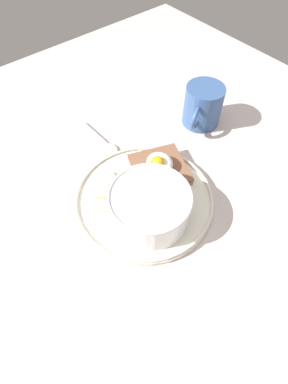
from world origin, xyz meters
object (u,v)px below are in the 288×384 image
at_px(toast_slice, 159,169).
at_px(banana_slice_front, 99,190).
at_px(poached_egg, 159,163).
at_px(banana_slice_right, 106,178).
at_px(spoon, 103,141).
at_px(oatmeal_bowl, 150,206).
at_px(banana_slice_back, 100,207).
at_px(coffee_mug, 203,106).
at_px(banana_slice_left, 121,183).

height_order(toast_slice, banana_slice_front, same).
distance_m(poached_egg, banana_slice_right, 0.11).
distance_m(banana_slice_right, spoon, 0.11).
bearing_deg(oatmeal_bowl, banana_slice_right, 5.84).
height_order(poached_egg, banana_slice_back, poached_egg).
relative_size(oatmeal_bowl, banana_slice_right, 2.99).
bearing_deg(oatmeal_bowl, toast_slice, -51.52).
relative_size(banana_slice_right, coffee_mug, 0.42).
bearing_deg(banana_slice_front, coffee_mug, -85.20).
distance_m(toast_slice, banana_slice_right, 0.11).
height_order(oatmeal_bowl, toast_slice, oatmeal_bowl).
height_order(toast_slice, banana_slice_left, toast_slice).
relative_size(banana_slice_back, spoon, 0.31).
height_order(toast_slice, poached_egg, poached_egg).
height_order(banana_slice_front, coffee_mug, coffee_mug).
bearing_deg(banana_slice_back, toast_slice, -91.72).
xyz_separation_m(poached_egg, banana_slice_back, (0.00, 0.14, -0.03)).
bearing_deg(poached_egg, banana_slice_right, 59.85).
bearing_deg(spoon, banana_slice_back, 143.20).
relative_size(banana_slice_left, banana_slice_right, 0.97).
relative_size(oatmeal_bowl, coffee_mug, 1.27).
distance_m(oatmeal_bowl, banana_slice_back, 0.09).
height_order(oatmeal_bowl, banana_slice_left, oatmeal_bowl).
distance_m(banana_slice_left, banana_slice_back, 0.06).
relative_size(poached_egg, banana_slice_back, 1.38).
bearing_deg(coffee_mug, banana_slice_front, 94.80).
bearing_deg(spoon, oatmeal_bowl, 167.14).
distance_m(oatmeal_bowl, spoon, 0.22).
height_order(poached_egg, banana_slice_front, poached_egg).
bearing_deg(banana_slice_left, oatmeal_bowl, 178.61).
bearing_deg(banana_slice_right, banana_slice_back, 134.63).
bearing_deg(spoon, toast_slice, -167.93).
height_order(poached_egg, spoon, poached_egg).
bearing_deg(poached_egg, coffee_mug, -71.51).
xyz_separation_m(toast_slice, poached_egg, (-0.00, 0.00, 0.02)).
distance_m(toast_slice, coffee_mug, 0.19).
relative_size(toast_slice, spoon, 1.06).
relative_size(banana_slice_right, spoon, 0.38).
bearing_deg(coffee_mug, oatmeal_bowl, 115.50).
bearing_deg(banana_slice_front, banana_slice_right, -59.22).
height_order(banana_slice_right, spoon, banana_slice_right).
bearing_deg(poached_egg, banana_slice_front, 73.03).
xyz_separation_m(banana_slice_front, spoon, (0.11, -0.09, -0.01)).
height_order(oatmeal_bowl, banana_slice_right, oatmeal_bowl).
bearing_deg(spoon, poached_egg, -168.86).
bearing_deg(spoon, coffee_mug, -112.72).
distance_m(banana_slice_left, spoon, 0.13).
height_order(banana_slice_left, banana_slice_right, banana_slice_left).
bearing_deg(poached_egg, banana_slice_back, 87.95).
relative_size(oatmeal_bowl, banana_slice_left, 3.08).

